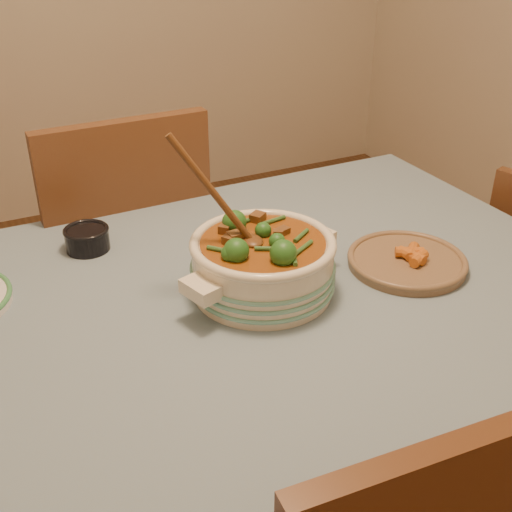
% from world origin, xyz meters
% --- Properties ---
extents(dining_table, '(1.68, 1.08, 0.76)m').
position_xyz_m(dining_table, '(0.00, 0.00, 0.66)').
color(dining_table, brown).
rests_on(dining_table, floor).
extents(stew_casserole, '(0.39, 0.37, 0.36)m').
position_xyz_m(stew_casserole, '(0.08, -0.02, 0.83)').
color(stew_casserole, '#EDE1C7').
rests_on(stew_casserole, dining_table).
extents(condiment_bowl, '(0.12, 0.12, 0.06)m').
position_xyz_m(condiment_bowl, '(-0.22, 0.33, 0.79)').
color(condiment_bowl, black).
rests_on(condiment_bowl, dining_table).
extents(fried_plate, '(0.29, 0.29, 0.05)m').
position_xyz_m(fried_plate, '(0.42, -0.08, 0.77)').
color(fried_plate, '#816247').
rests_on(fried_plate, dining_table).
extents(chair_far, '(0.48, 0.48, 1.00)m').
position_xyz_m(chair_far, '(-0.06, 0.64, 0.57)').
color(chair_far, brown).
rests_on(chair_far, floor).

